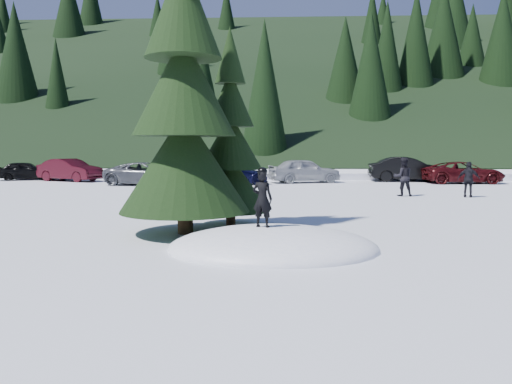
{
  "coord_description": "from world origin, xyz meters",
  "views": [
    {
      "loc": [
        0.1,
        -10.38,
        2.15
      ],
      "look_at": [
        -0.42,
        1.24,
        1.1
      ],
      "focal_mm": 35.0,
      "sensor_mm": 36.0,
      "label": 1
    }
  ],
  "objects_px": {
    "adult_0": "(403,177)",
    "car_6": "(463,173)",
    "child_skier": "(262,199)",
    "car_5": "(407,169)",
    "adult_1": "(469,179)",
    "spruce_tall": "(184,99)",
    "car_4": "(304,170)",
    "car_1": "(70,170)",
    "car_2": "(147,174)",
    "car_3": "(229,173)",
    "car_0": "(26,171)",
    "spruce_short": "(230,149)"
  },
  "relations": [
    {
      "from": "adult_0",
      "to": "car_6",
      "type": "distance_m",
      "value": 9.74
    },
    {
      "from": "child_skier",
      "to": "car_5",
      "type": "bearing_deg",
      "value": -92.29
    },
    {
      "from": "adult_1",
      "to": "spruce_tall",
      "type": "bearing_deg",
      "value": 64.31
    },
    {
      "from": "child_skier",
      "to": "car_6",
      "type": "relative_size",
      "value": 0.25
    },
    {
      "from": "spruce_tall",
      "to": "car_4",
      "type": "relative_size",
      "value": 1.98
    },
    {
      "from": "car_4",
      "to": "car_6",
      "type": "distance_m",
      "value": 9.41
    },
    {
      "from": "car_1",
      "to": "car_5",
      "type": "distance_m",
      "value": 21.25
    },
    {
      "from": "spruce_tall",
      "to": "car_5",
      "type": "xyz_separation_m",
      "value": [
        10.38,
        19.41,
        -2.55
      ]
    },
    {
      "from": "car_4",
      "to": "car_5",
      "type": "distance_m",
      "value": 6.63
    },
    {
      "from": "car_2",
      "to": "car_6",
      "type": "relative_size",
      "value": 1.01
    },
    {
      "from": "car_2",
      "to": "spruce_tall",
      "type": "bearing_deg",
      "value": -152.84
    },
    {
      "from": "child_skier",
      "to": "car_3",
      "type": "bearing_deg",
      "value": -62.93
    },
    {
      "from": "car_0",
      "to": "car_3",
      "type": "height_order",
      "value": "car_3"
    },
    {
      "from": "car_0",
      "to": "car_2",
      "type": "bearing_deg",
      "value": -131.46
    },
    {
      "from": "adult_1",
      "to": "car_5",
      "type": "distance_m",
      "value": 9.92
    },
    {
      "from": "spruce_short",
      "to": "car_0",
      "type": "xyz_separation_m",
      "value": [
        -15.17,
        18.27,
        -1.49
      ]
    },
    {
      "from": "child_skier",
      "to": "car_4",
      "type": "distance_m",
      "value": 19.99
    },
    {
      "from": "adult_1",
      "to": "car_1",
      "type": "height_order",
      "value": "adult_1"
    },
    {
      "from": "spruce_tall",
      "to": "spruce_short",
      "type": "xyz_separation_m",
      "value": [
        1.0,
        1.4,
        -1.22
      ]
    },
    {
      "from": "car_1",
      "to": "car_0",
      "type": "bearing_deg",
      "value": 97.0
    },
    {
      "from": "car_3",
      "to": "car_5",
      "type": "xyz_separation_m",
      "value": [
        10.85,
        3.33,
        0.11
      ]
    },
    {
      "from": "child_skier",
      "to": "car_1",
      "type": "bearing_deg",
      "value": -38.79
    },
    {
      "from": "adult_1",
      "to": "car_6",
      "type": "relative_size",
      "value": 0.33
    },
    {
      "from": "car_5",
      "to": "adult_0",
      "type": "bearing_deg",
      "value": 165.91
    },
    {
      "from": "spruce_short",
      "to": "adult_1",
      "type": "bearing_deg",
      "value": 40.5
    },
    {
      "from": "car_1",
      "to": "car_3",
      "type": "bearing_deg",
      "value": -82.59
    },
    {
      "from": "car_0",
      "to": "car_5",
      "type": "relative_size",
      "value": 0.77
    },
    {
      "from": "adult_1",
      "to": "car_5",
      "type": "height_order",
      "value": "car_5"
    },
    {
      "from": "car_0",
      "to": "car_1",
      "type": "bearing_deg",
      "value": -122.8
    },
    {
      "from": "car_5",
      "to": "adult_1",
      "type": "bearing_deg",
      "value": -178.3
    },
    {
      "from": "car_1",
      "to": "car_5",
      "type": "relative_size",
      "value": 0.92
    },
    {
      "from": "spruce_tall",
      "to": "car_0",
      "type": "xyz_separation_m",
      "value": [
        -14.17,
        19.67,
        -2.71
      ]
    },
    {
      "from": "spruce_short",
      "to": "car_6",
      "type": "height_order",
      "value": "spruce_short"
    },
    {
      "from": "car_4",
      "to": "car_2",
      "type": "bearing_deg",
      "value": 87.88
    },
    {
      "from": "car_5",
      "to": "spruce_tall",
      "type": "bearing_deg",
      "value": 153.07
    },
    {
      "from": "adult_1",
      "to": "car_2",
      "type": "bearing_deg",
      "value": 0.37
    },
    {
      "from": "car_0",
      "to": "car_1",
      "type": "distance_m",
      "value": 3.43
    },
    {
      "from": "car_4",
      "to": "car_0",
      "type": "bearing_deg",
      "value": 68.22
    },
    {
      "from": "car_1",
      "to": "car_6",
      "type": "height_order",
      "value": "car_1"
    },
    {
      "from": "child_skier",
      "to": "car_5",
      "type": "height_order",
      "value": "child_skier"
    },
    {
      "from": "spruce_short",
      "to": "spruce_tall",
      "type": "bearing_deg",
      "value": -125.54
    },
    {
      "from": "adult_1",
      "to": "car_6",
      "type": "xyz_separation_m",
      "value": [
        2.84,
        8.43,
        -0.12
      ]
    },
    {
      "from": "spruce_tall",
      "to": "car_5",
      "type": "relative_size",
      "value": 1.84
    },
    {
      "from": "car_0",
      "to": "car_3",
      "type": "xyz_separation_m",
      "value": [
        13.7,
        -3.59,
        0.04
      ]
    },
    {
      "from": "spruce_tall",
      "to": "car_3",
      "type": "relative_size",
      "value": 1.91
    },
    {
      "from": "car_2",
      "to": "car_5",
      "type": "height_order",
      "value": "car_5"
    },
    {
      "from": "adult_1",
      "to": "car_4",
      "type": "bearing_deg",
      "value": -30.39
    },
    {
      "from": "car_3",
      "to": "spruce_short",
      "type": "bearing_deg",
      "value": 162.12
    },
    {
      "from": "car_4",
      "to": "car_5",
      "type": "bearing_deg",
      "value": -94.99
    },
    {
      "from": "adult_1",
      "to": "car_1",
      "type": "relative_size",
      "value": 0.36
    }
  ]
}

